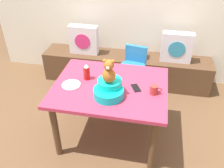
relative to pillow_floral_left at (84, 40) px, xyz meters
name	(u,v)px	position (x,y,z in m)	size (l,w,h in m)	color
ground_plane	(110,134)	(0.66, -1.21, -0.68)	(8.00, 8.00, 0.00)	brown
window_bench	(126,69)	(0.66, 0.02, -0.45)	(2.60, 0.44, 0.46)	brown
pillow_floral_left	(84,40)	(0.00, 0.00, 0.00)	(0.44, 0.15, 0.44)	silver
pillow_floral_right	(177,47)	(1.39, 0.00, 0.00)	(0.44, 0.15, 0.44)	silver
book_stack	(141,54)	(0.89, 0.02, -0.17)	(0.20, 0.14, 0.10)	#8085A6
dining_table	(110,93)	(0.66, -1.21, -0.04)	(1.21, 0.96, 0.74)	#B73351
highchair	(133,67)	(0.82, -0.42, -0.16)	(0.37, 0.49, 0.79)	#2672B2
infant_seat_teal	(109,89)	(0.68, -1.38, 0.13)	(0.30, 0.33, 0.16)	#0EC2BB
teddy_bear	(109,72)	(0.68, -1.38, 0.34)	(0.13, 0.12, 0.25)	#B16224
ketchup_bottle	(87,72)	(0.38, -1.13, 0.15)	(0.07, 0.07, 0.18)	red
coffee_mug	(154,90)	(1.12, -1.27, 0.11)	(0.12, 0.08, 0.09)	#9E332D
dinner_plate_near	(71,85)	(0.25, -1.29, 0.07)	(0.20, 0.20, 0.01)	white
cell_phone	(136,88)	(0.93, -1.21, 0.06)	(0.07, 0.14, 0.01)	black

